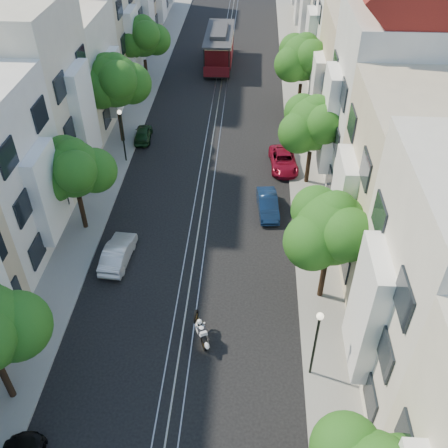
% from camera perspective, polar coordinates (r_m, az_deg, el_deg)
% --- Properties ---
extents(ground, '(200.00, 200.00, 0.00)m').
position_cam_1_polar(ground, '(43.20, -1.09, 11.11)').
color(ground, black).
rests_on(ground, ground).
extents(sidewalk_east, '(2.50, 80.00, 0.12)m').
position_cam_1_polar(sidewalk_east, '(43.27, 8.71, 10.78)').
color(sidewalk_east, gray).
rests_on(sidewalk_east, ground).
extents(sidewalk_west, '(2.50, 80.00, 0.12)m').
position_cam_1_polar(sidewalk_west, '(44.29, -10.67, 11.26)').
color(sidewalk_west, gray).
rests_on(sidewalk_west, ground).
extents(rail_left, '(0.06, 80.00, 0.02)m').
position_cam_1_polar(rail_left, '(43.24, -1.83, 11.14)').
color(rail_left, gray).
rests_on(rail_left, ground).
extents(rail_slot, '(0.06, 80.00, 0.02)m').
position_cam_1_polar(rail_slot, '(43.20, -1.09, 11.12)').
color(rail_slot, gray).
rests_on(rail_slot, ground).
extents(rail_right, '(0.06, 80.00, 0.02)m').
position_cam_1_polar(rail_right, '(43.16, -0.34, 11.10)').
color(rail_right, gray).
rests_on(rail_right, ground).
extents(lane_line, '(0.08, 80.00, 0.01)m').
position_cam_1_polar(lane_line, '(43.20, -1.09, 11.11)').
color(lane_line, tan).
rests_on(lane_line, ground).
extents(townhouses_east, '(7.75, 72.00, 12.00)m').
position_cam_1_polar(townhouses_east, '(41.75, 16.01, 16.46)').
color(townhouses_east, beige).
rests_on(townhouses_east, ground).
extents(townhouses_west, '(7.75, 72.00, 11.76)m').
position_cam_1_polar(townhouses_west, '(43.51, -17.70, 16.91)').
color(townhouses_west, silver).
rests_on(townhouses_west, ground).
extents(tree_e_b, '(4.93, 4.08, 6.68)m').
position_cam_1_polar(tree_e_b, '(24.92, 12.29, -0.69)').
color(tree_e_b, black).
rests_on(tree_e_b, ground).
extents(tree_e_c, '(4.84, 3.99, 6.52)m').
position_cam_1_polar(tree_e_c, '(34.10, 10.26, 11.06)').
color(tree_e_c, black).
rests_on(tree_e_c, ground).
extents(tree_e_d, '(5.01, 4.16, 6.85)m').
position_cam_1_polar(tree_e_d, '(43.98, 9.12, 18.14)').
color(tree_e_d, black).
rests_on(tree_e_d, ground).
extents(tree_w_b, '(4.72, 3.87, 6.27)m').
position_cam_1_polar(tree_w_b, '(30.55, -16.78, 5.91)').
color(tree_w_b, black).
rests_on(tree_w_b, ground).
extents(tree_w_c, '(5.13, 4.28, 7.09)m').
position_cam_1_polar(tree_w_c, '(39.50, -12.31, 15.58)').
color(tree_w_c, black).
rests_on(tree_w_c, ground).
extents(tree_w_d, '(4.84, 3.99, 6.52)m').
position_cam_1_polar(tree_w_d, '(49.65, -9.21, 20.26)').
color(tree_w_d, black).
rests_on(tree_w_d, ground).
extents(lamp_east, '(0.32, 0.32, 4.16)m').
position_cam_1_polar(lamp_east, '(22.64, 10.54, -12.41)').
color(lamp_east, black).
rests_on(lamp_east, ground).
extents(lamp_west, '(0.32, 0.32, 4.16)m').
position_cam_1_polar(lamp_west, '(37.65, -11.62, 10.68)').
color(lamp_west, black).
rests_on(lamp_west, ground).
extents(sportbike_rider, '(0.89, 1.86, 1.46)m').
position_cam_1_polar(sportbike_rider, '(25.09, -2.67, -12.02)').
color(sportbike_rider, black).
rests_on(sportbike_rider, ground).
extents(cable_car, '(2.78, 8.89, 3.42)m').
position_cam_1_polar(cable_car, '(54.90, -0.54, 19.72)').
color(cable_car, black).
rests_on(cable_car, ground).
extents(parked_car_e_mid, '(1.58, 3.65, 1.17)m').
position_cam_1_polar(parked_car_e_mid, '(32.99, 5.03, 2.23)').
color(parked_car_e_mid, '#0C1E3C').
rests_on(parked_car_e_mid, ground).
extents(parked_car_e_far, '(2.23, 4.27, 1.15)m').
position_cam_1_polar(parked_car_e_far, '(37.65, 6.80, 7.22)').
color(parked_car_e_far, maroon).
rests_on(parked_car_e_far, ground).
extents(parked_car_w_mid, '(1.58, 3.86, 1.24)m').
position_cam_1_polar(parked_car_w_mid, '(29.85, -12.02, -3.23)').
color(parked_car_w_mid, silver).
rests_on(parked_car_w_mid, ground).
extents(parked_car_w_far, '(1.51, 3.27, 1.08)m').
position_cam_1_polar(parked_car_w_far, '(41.47, -9.23, 10.16)').
color(parked_car_w_far, '#143217').
rests_on(parked_car_w_far, ground).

